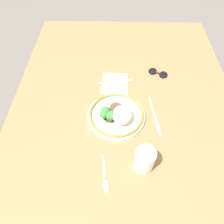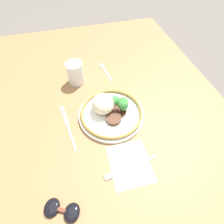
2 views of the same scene
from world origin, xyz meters
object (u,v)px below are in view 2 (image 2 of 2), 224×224
object	(u,v)px
knife	(68,125)
sunglasses	(62,210)
plate	(111,110)
juice_glass	(76,74)
spoon	(104,68)
fork	(126,169)

from	to	relation	value
knife	sunglasses	distance (m)	0.28
plate	sunglasses	xyz separation A→B (m)	(-0.29, 0.21, -0.02)
juice_glass	knife	size ratio (longest dim) A/B	0.46
juice_glass	spoon	bearing A→B (deg)	-66.33
plate	juice_glass	xyz separation A→B (m)	(0.22, 0.10, 0.02)
plate	spoon	distance (m)	0.28
plate	juice_glass	distance (m)	0.24
fork	sunglasses	distance (m)	0.21
plate	knife	size ratio (longest dim) A/B	1.17
plate	spoon	size ratio (longest dim) A/B	1.68
plate	sunglasses	size ratio (longest dim) A/B	2.24
plate	fork	world-z (taller)	plate
plate	juice_glass	bearing A→B (deg)	24.71
sunglasses	fork	bearing A→B (deg)	-45.74
spoon	sunglasses	xyz separation A→B (m)	(-0.56, 0.25, 0.01)
fork	sunglasses	size ratio (longest dim) A/B	1.61
fork	knife	distance (m)	0.27
juice_glass	fork	xyz separation A→B (m)	(-0.44, -0.09, -0.04)
plate	knife	bearing A→B (deg)	93.22
fork	knife	bearing A→B (deg)	-61.93
juice_glass	fork	size ratio (longest dim) A/B	0.55
fork	sunglasses	world-z (taller)	sunglasses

